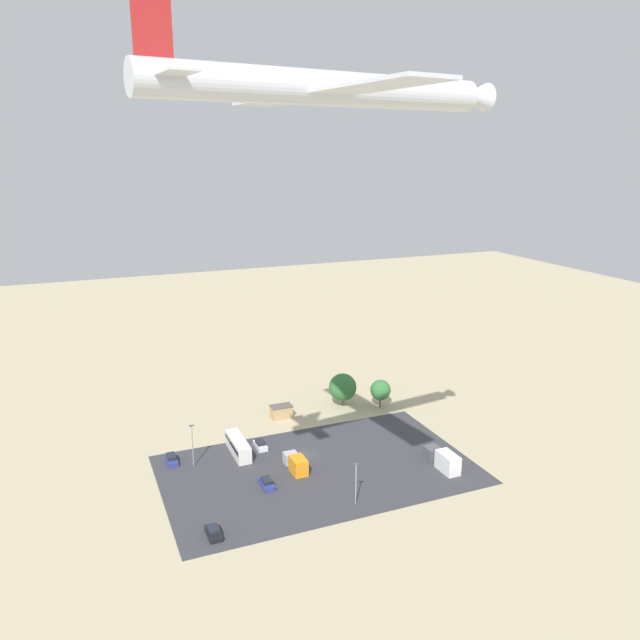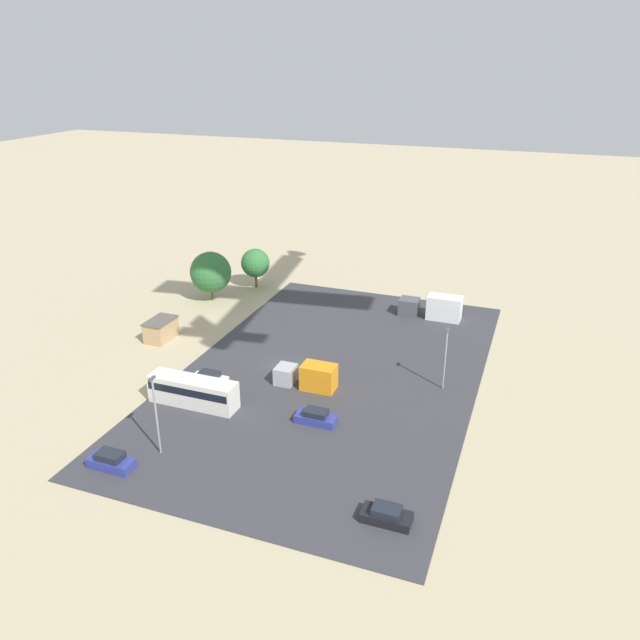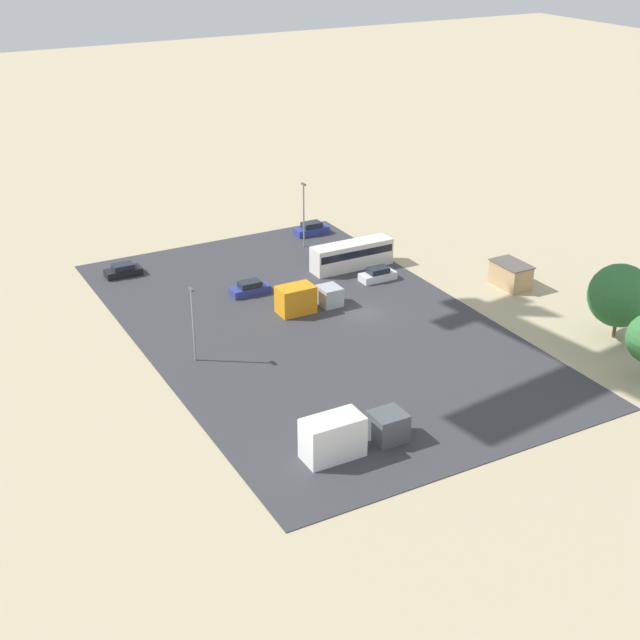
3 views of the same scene
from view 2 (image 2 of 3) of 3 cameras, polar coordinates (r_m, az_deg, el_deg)
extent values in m
plane|color=tan|center=(78.01, -3.48, -4.20)|extent=(400.00, 400.00, 0.00)
cube|color=#38383D|center=(75.87, 0.98, -4.97)|extent=(56.66, 34.63, 0.08)
cube|color=tan|center=(87.04, -14.33, -0.90)|extent=(4.52, 2.80, 2.72)
cube|color=#59514C|center=(86.49, -14.42, -0.04)|extent=(4.76, 3.04, 0.12)
cube|color=silver|center=(70.28, -11.52, -6.44)|extent=(2.58, 10.14, 3.16)
cube|color=black|center=(70.01, -11.55, -6.04)|extent=(2.62, 9.73, 0.88)
cube|color=navy|center=(66.29, -0.37, -9.03)|extent=(1.87, 4.35, 0.87)
cube|color=#1E232D|center=(65.89, -0.37, -8.47)|extent=(1.57, 2.44, 0.64)
cube|color=silver|center=(74.66, -10.07, -5.44)|extent=(1.89, 4.28, 0.88)
cube|color=#1E232D|center=(74.30, -10.11, -4.93)|extent=(1.59, 2.39, 0.65)
cube|color=navy|center=(63.05, -18.56, -12.29)|extent=(1.89, 4.47, 0.94)
cube|color=#1E232D|center=(62.59, -18.65, -11.67)|extent=(1.59, 2.50, 0.69)
cube|color=black|center=(54.50, 6.10, -17.48)|extent=(1.97, 4.25, 0.83)
cube|color=#1E232D|center=(54.03, 6.13, -16.90)|extent=(1.66, 2.38, 0.61)
cube|color=#ADB2B7|center=(73.57, -3.16, -5.00)|extent=(2.52, 2.20, 2.10)
cube|color=orange|center=(71.97, -0.12, -5.24)|extent=(2.52, 3.91, 3.00)
cube|color=#4C5156|center=(93.21, 8.13, 1.23)|extent=(2.59, 2.75, 2.45)
cube|color=white|center=(92.18, 11.29, 1.09)|extent=(2.59, 4.89, 3.50)
cylinder|color=brown|center=(99.36, -9.83, 2.41)|extent=(0.36, 0.36, 2.23)
sphere|color=#337038|center=(98.18, -9.96, 4.32)|extent=(6.38, 6.38, 6.38)
cylinder|color=brown|center=(103.97, -5.87, 3.65)|extent=(0.36, 0.36, 2.42)
sphere|color=#337038|center=(103.01, -5.93, 5.21)|extent=(4.71, 4.71, 4.71)
cylinder|color=gray|center=(72.43, 11.35, -3.65)|extent=(0.20, 0.20, 7.25)
cube|color=#4C4C51|center=(70.81, 11.59, -0.90)|extent=(0.90, 0.28, 0.20)
cylinder|color=gray|center=(61.83, -14.72, -8.60)|extent=(0.20, 0.20, 8.02)
cube|color=#4C4C51|center=(59.78, -15.12, -5.18)|extent=(0.90, 0.28, 0.20)
camera|label=1|loc=(80.40, 98.81, 12.42)|focal=35.00mm
camera|label=3|loc=(137.42, 30.02, 22.35)|focal=50.00mm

